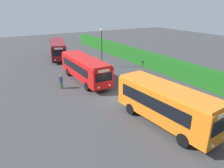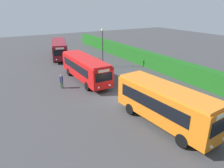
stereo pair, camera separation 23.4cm
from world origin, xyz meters
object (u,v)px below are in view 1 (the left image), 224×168
object	(u,v)px
bus_maroon	(58,48)
bus_orange	(165,103)
lamppost	(102,44)
person_left	(61,81)
person_center	(193,114)
bus_red	(85,67)
traffic_cone	(97,58)

from	to	relation	value
bus_maroon	bus_orange	size ratio (longest dim) A/B	1.10
bus_orange	lamppost	bearing A→B (deg)	164.18
person_left	person_center	world-z (taller)	person_left
bus_red	bus_orange	world-z (taller)	bus_orange
bus_orange	person_center	size ratio (longest dim) A/B	5.60
bus_orange	traffic_cone	world-z (taller)	bus_orange
person_left	traffic_cone	distance (m)	13.91
traffic_cone	lamppost	distance (m)	5.93
bus_red	person_left	world-z (taller)	bus_red
bus_maroon	bus_red	bearing A→B (deg)	11.45
person_left	traffic_cone	xyz separation A→B (m)	(-10.02, 9.63, -0.56)
person_left	person_center	xyz separation A→B (m)	(12.93, 6.74, -0.00)
lamppost	bus_red	bearing A→B (deg)	-47.51
person_left	lamppost	size ratio (longest dim) A/B	0.28
bus_red	bus_maroon	bearing A→B (deg)	176.27
bus_maroon	traffic_cone	bearing A→B (deg)	64.11
traffic_cone	person_center	bearing A→B (deg)	-7.19
bus_orange	traffic_cone	distance (m)	22.36
bus_maroon	person_center	xyz separation A→B (m)	(27.63, 2.55, -0.89)
bus_orange	traffic_cone	size ratio (longest dim) A/B	15.32
bus_red	traffic_cone	bearing A→B (deg)	144.98
bus_maroon	bus_orange	xyz separation A→B (m)	(26.44, 0.54, 0.11)
person_left	bus_red	bearing A→B (deg)	50.68
bus_maroon	bus_red	size ratio (longest dim) A/B	0.99
lamppost	bus_maroon	bearing A→B (deg)	-157.13
person_center	traffic_cone	size ratio (longest dim) A/B	2.74
bus_red	person_left	bearing A→B (deg)	-74.19
person_center	person_left	bearing A→B (deg)	86.31
bus_red	bus_orange	bearing A→B (deg)	5.60
bus_maroon	bus_red	xyz separation A→B (m)	(13.71, -0.80, 0.00)
lamppost	traffic_cone	bearing A→B (deg)	162.35
bus_red	person_left	xyz separation A→B (m)	(0.99, -3.39, -0.89)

